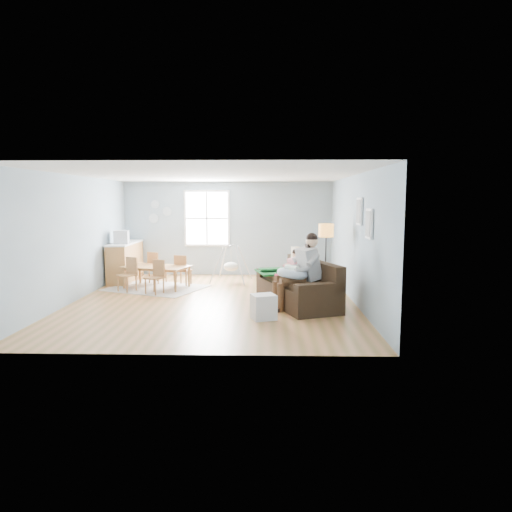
{
  "coord_description": "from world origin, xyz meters",
  "views": [
    {
      "loc": [
        1.16,
        -9.69,
        2.17
      ],
      "look_at": [
        0.91,
        -0.16,
        1.0
      ],
      "focal_mm": 32.0,
      "sensor_mm": 36.0,
      "label": 1
    }
  ],
  "objects_px": {
    "toddler": "(292,266)",
    "counter": "(125,261)",
    "storage_cube": "(263,307)",
    "chair_se": "(156,275)",
    "father": "(300,269)",
    "monitor": "(121,237)",
    "chair_nw": "(156,266)",
    "chair_ne": "(182,269)",
    "baby_swing": "(231,266)",
    "floor_lamp": "(326,237)",
    "chair_sw": "(129,272)",
    "sofa": "(300,289)",
    "dining_table": "(156,277)"
  },
  "relations": [
    {
      "from": "floor_lamp",
      "to": "baby_swing",
      "type": "xyz_separation_m",
      "value": [
        -2.27,
        1.81,
        -0.93
      ]
    },
    {
      "from": "sofa",
      "to": "chair_sw",
      "type": "xyz_separation_m",
      "value": [
        -3.99,
        1.32,
        0.12
      ]
    },
    {
      "from": "sofa",
      "to": "father",
      "type": "distance_m",
      "value": 0.6
    },
    {
      "from": "chair_sw",
      "to": "chair_ne",
      "type": "distance_m",
      "value": 1.35
    },
    {
      "from": "chair_sw",
      "to": "floor_lamp",
      "type": "bearing_deg",
      "value": -6.72
    },
    {
      "from": "toddler",
      "to": "monitor",
      "type": "height_order",
      "value": "monitor"
    },
    {
      "from": "dining_table",
      "to": "monitor",
      "type": "distance_m",
      "value": 1.61
    },
    {
      "from": "sofa",
      "to": "chair_ne",
      "type": "bearing_deg",
      "value": 144.32
    },
    {
      "from": "floor_lamp",
      "to": "toddler",
      "type": "bearing_deg",
      "value": -142.47
    },
    {
      "from": "toddler",
      "to": "baby_swing",
      "type": "bearing_deg",
      "value": 121.64
    },
    {
      "from": "monitor",
      "to": "chair_nw",
      "type": "bearing_deg",
      "value": -4.97
    },
    {
      "from": "chair_se",
      "to": "chair_ne",
      "type": "xyz_separation_m",
      "value": [
        0.41,
        1.02,
        0.0
      ]
    },
    {
      "from": "father",
      "to": "storage_cube",
      "type": "xyz_separation_m",
      "value": [
        -0.74,
        -0.86,
        -0.58
      ]
    },
    {
      "from": "chair_se",
      "to": "counter",
      "type": "bearing_deg",
      "value": 125.91
    },
    {
      "from": "toddler",
      "to": "baby_swing",
      "type": "relative_size",
      "value": 0.82
    },
    {
      "from": "baby_swing",
      "to": "floor_lamp",
      "type": "bearing_deg",
      "value": -38.5
    },
    {
      "from": "chair_se",
      "to": "chair_nw",
      "type": "xyz_separation_m",
      "value": [
        -0.34,
        1.32,
        0.03
      ]
    },
    {
      "from": "sofa",
      "to": "dining_table",
      "type": "distance_m",
      "value": 3.82
    },
    {
      "from": "chair_se",
      "to": "dining_table",
      "type": "bearing_deg",
      "value": 104.25
    },
    {
      "from": "toddler",
      "to": "chair_sw",
      "type": "bearing_deg",
      "value": 163.33
    },
    {
      "from": "sofa",
      "to": "floor_lamp",
      "type": "bearing_deg",
      "value": 51.22
    },
    {
      "from": "storage_cube",
      "to": "floor_lamp",
      "type": "bearing_deg",
      "value": 55.36
    },
    {
      "from": "chair_se",
      "to": "chair_nw",
      "type": "height_order",
      "value": "chair_nw"
    },
    {
      "from": "storage_cube",
      "to": "chair_se",
      "type": "relative_size",
      "value": 0.65
    },
    {
      "from": "chair_se",
      "to": "chair_ne",
      "type": "height_order",
      "value": "chair_ne"
    },
    {
      "from": "father",
      "to": "dining_table",
      "type": "relative_size",
      "value": 0.97
    },
    {
      "from": "sofa",
      "to": "dining_table",
      "type": "height_order",
      "value": "sofa"
    },
    {
      "from": "floor_lamp",
      "to": "chair_se",
      "type": "bearing_deg",
      "value": 176.36
    },
    {
      "from": "floor_lamp",
      "to": "storage_cube",
      "type": "relative_size",
      "value": 3.22
    },
    {
      "from": "chair_se",
      "to": "chair_sw",
      "type": "bearing_deg",
      "value": 157.92
    },
    {
      "from": "father",
      "to": "chair_ne",
      "type": "relative_size",
      "value": 1.92
    },
    {
      "from": "father",
      "to": "storage_cube",
      "type": "relative_size",
      "value": 2.97
    },
    {
      "from": "toddler",
      "to": "chair_ne",
      "type": "xyz_separation_m",
      "value": [
        -2.69,
        1.87,
        -0.34
      ]
    },
    {
      "from": "sofa",
      "to": "storage_cube",
      "type": "xyz_separation_m",
      "value": [
        -0.75,
        -1.21,
        -0.1
      ]
    },
    {
      "from": "counter",
      "to": "baby_swing",
      "type": "xyz_separation_m",
      "value": [
        2.89,
        -0.19,
        -0.09
      ]
    },
    {
      "from": "chair_sw",
      "to": "counter",
      "type": "distance_m",
      "value": 1.55
    },
    {
      "from": "sofa",
      "to": "father",
      "type": "bearing_deg",
      "value": -92.5
    },
    {
      "from": "floor_lamp",
      "to": "monitor",
      "type": "xyz_separation_m",
      "value": [
        -5.13,
        1.64,
        -0.15
      ]
    },
    {
      "from": "floor_lamp",
      "to": "storage_cube",
      "type": "bearing_deg",
      "value": -124.64
    },
    {
      "from": "father",
      "to": "baby_swing",
      "type": "bearing_deg",
      "value": 118.95
    },
    {
      "from": "toddler",
      "to": "father",
      "type": "bearing_deg",
      "value": -74.93
    },
    {
      "from": "chair_ne",
      "to": "baby_swing",
      "type": "xyz_separation_m",
      "value": [
        1.21,
        0.54,
        -0.0
      ]
    },
    {
      "from": "toddler",
      "to": "counter",
      "type": "relative_size",
      "value": 0.49
    },
    {
      "from": "baby_swing",
      "to": "chair_sw",
      "type": "bearing_deg",
      "value": -151.77
    },
    {
      "from": "floor_lamp",
      "to": "chair_sw",
      "type": "bearing_deg",
      "value": 173.28
    },
    {
      "from": "baby_swing",
      "to": "chair_nw",
      "type": "bearing_deg",
      "value": -172.96
    },
    {
      "from": "floor_lamp",
      "to": "baby_swing",
      "type": "bearing_deg",
      "value": 141.5
    },
    {
      "from": "baby_swing",
      "to": "storage_cube",
      "type": "bearing_deg",
      "value": -76.78
    },
    {
      "from": "floor_lamp",
      "to": "dining_table",
      "type": "distance_m",
      "value": 4.3
    },
    {
      "from": "chair_se",
      "to": "chair_ne",
      "type": "distance_m",
      "value": 1.1
    }
  ]
}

